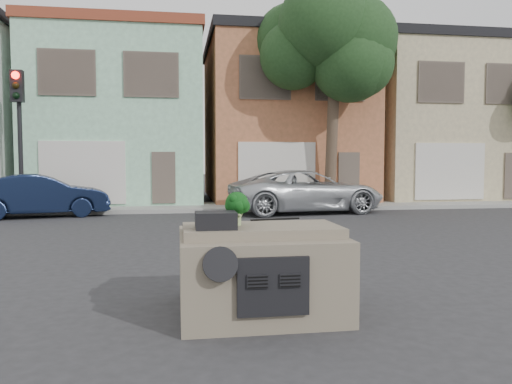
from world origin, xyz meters
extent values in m
plane|color=#303033|center=(0.00, 0.00, 0.00)|extent=(120.00, 120.00, 0.00)
cube|color=gray|center=(0.00, 10.50, 0.07)|extent=(40.00, 3.00, 0.15)
cube|color=#9DD8B1|center=(-3.50, 14.50, 3.77)|extent=(7.20, 8.20, 7.55)
cube|color=#AF6843|center=(4.00, 14.50, 3.77)|extent=(7.20, 8.20, 7.55)
cube|color=#C1B187|center=(11.50, 14.50, 3.77)|extent=(7.20, 8.20, 7.55)
imported|color=#101B35|center=(-5.60, 8.59, 0.00)|extent=(4.65, 2.52, 1.45)
imported|color=silver|center=(3.67, 8.56, 0.00)|extent=(5.92, 3.25, 1.57)
cube|color=black|center=(-6.50, 9.50, 2.55)|extent=(0.40, 0.40, 5.10)
cube|color=#1F3E1C|center=(5.00, 9.80, 4.25)|extent=(4.40, 4.00, 8.50)
cube|color=#766B58|center=(0.00, -3.00, 0.56)|extent=(2.00, 1.80, 1.12)
cube|color=black|center=(-0.58, -3.35, 1.22)|extent=(0.48, 0.38, 0.20)
cube|color=black|center=(0.28, -2.62, 1.13)|extent=(0.69, 0.15, 0.02)
cube|color=#0C360F|center=(-0.30, -3.07, 1.33)|extent=(0.44, 0.44, 0.43)
camera|label=1|loc=(-1.03, -9.19, 1.93)|focal=35.00mm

